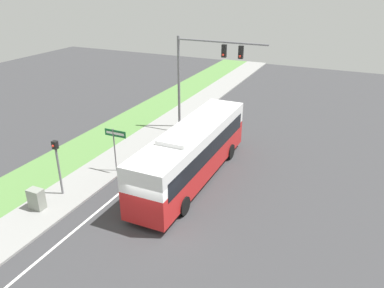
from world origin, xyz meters
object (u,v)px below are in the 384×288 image
object	(u,v)px
street_sign	(115,142)
bus	(193,150)
signal_gantry	(203,66)
pedestrian_signal	(57,160)
utility_cabinet	(36,199)

from	to	relation	value
street_sign	bus	bearing A→B (deg)	15.00
bus	signal_gantry	world-z (taller)	signal_gantry
signal_gantry	pedestrian_signal	xyz separation A→B (m)	(-3.34, -12.17, -2.98)
signal_gantry	street_sign	distance (m)	9.39
bus	pedestrian_signal	xyz separation A→B (m)	(-5.88, -4.82, 0.34)
signal_gantry	street_sign	world-z (taller)	signal_gantry
bus	street_sign	xyz separation A→B (m)	(-4.65, -1.25, 0.18)
pedestrian_signal	street_sign	world-z (taller)	pedestrian_signal
signal_gantry	pedestrian_signal	world-z (taller)	signal_gantry
bus	utility_cabinet	xyz separation A→B (m)	(-6.03, -6.51, -1.24)
signal_gantry	pedestrian_signal	bearing A→B (deg)	-105.35
street_sign	utility_cabinet	size ratio (longest dim) A/B	2.60
signal_gantry	street_sign	xyz separation A→B (m)	(-2.11, -8.60, -3.14)
bus	utility_cabinet	distance (m)	8.96
street_sign	pedestrian_signal	bearing A→B (deg)	-108.99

